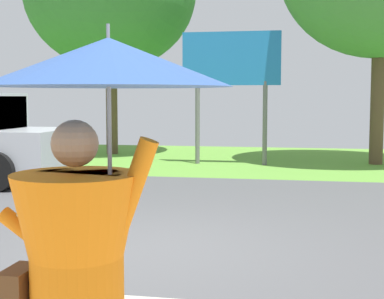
% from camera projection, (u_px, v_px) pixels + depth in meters
% --- Properties ---
extents(ground_plane, '(40.00, 22.00, 0.20)m').
position_uv_depth(ground_plane, '(190.00, 206.00, 9.75)').
color(ground_plane, '#4C4C4F').
extents(monk_pedestrian, '(1.14, 1.13, 2.13)m').
position_uv_depth(monk_pedestrian, '(86.00, 237.00, 2.68)').
color(monk_pedestrian, orange).
rests_on(monk_pedestrian, ground_plane).
extents(roadside_billboard, '(2.60, 0.12, 3.50)m').
position_uv_depth(roadside_billboard, '(231.00, 68.00, 15.10)').
color(roadside_billboard, slate).
rests_on(roadside_billboard, ground_plane).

